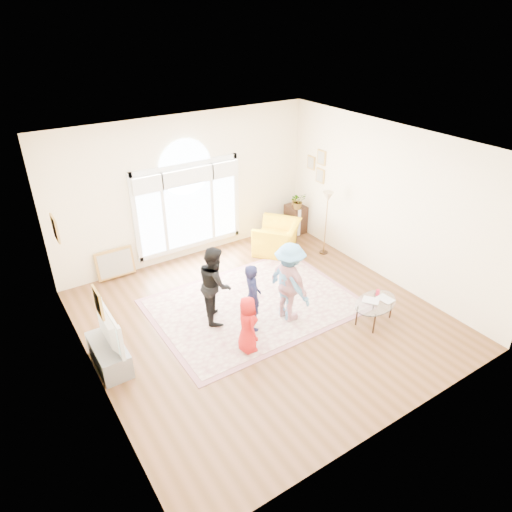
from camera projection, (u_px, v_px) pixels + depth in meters
ground at (263, 318)px, 8.47m from camera, size 6.00×6.00×0.00m
room_shell at (190, 193)px, 9.79m from camera, size 6.00×6.00×6.00m
area_rug at (254, 305)px, 8.84m from camera, size 3.60×2.60×0.02m
rug_border at (254, 305)px, 8.84m from camera, size 3.80×2.80×0.01m
tv_console at (109, 355)px, 7.27m from camera, size 0.45×1.00×0.42m
television at (105, 329)px, 7.03m from camera, size 0.17×1.04×0.60m
coffee_table at (375, 303)px, 8.20m from camera, size 1.09×0.84×0.54m
armchair at (277, 237)px, 10.64m from camera, size 1.43×1.41×0.70m
side_cabinet at (296, 219)px, 11.57m from camera, size 0.40×0.50×0.70m
floor_lamp at (328, 202)px, 10.10m from camera, size 0.25×0.25×1.51m
plant_pedestal at (297, 222)px, 11.41m from camera, size 0.20×0.20×0.70m
potted_plant at (298, 201)px, 11.14m from camera, size 0.45×0.41×0.42m
leaning_picture at (117, 277)px, 9.73m from camera, size 0.80×0.14×0.62m
child_red at (248, 324)px, 7.44m from camera, size 0.39×0.54×1.02m
child_navy at (253, 297)px, 7.91m from camera, size 0.43×0.53×1.27m
child_black at (215, 284)px, 8.11m from camera, size 0.76×0.85×1.46m
child_pink at (289, 285)px, 8.10m from camera, size 0.45×0.87×1.43m
child_blue at (289, 282)px, 8.13m from camera, size 0.63×1.01×1.50m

